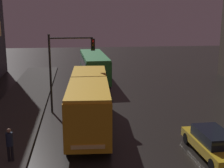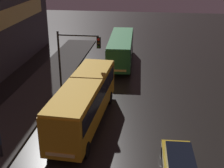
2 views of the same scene
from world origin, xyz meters
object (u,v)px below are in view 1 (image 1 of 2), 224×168
(traffic_light_main, at_px, (66,60))
(bus_near, at_px, (89,98))
(pedestrian_mid, at_px, (10,142))
(bus_far, at_px, (94,65))
(car_taxi, at_px, (213,143))

(traffic_light_main, bearing_deg, bus_near, -67.03)
(bus_near, xyz_separation_m, traffic_light_main, (-1.51, 3.57, 2.03))
(pedestrian_mid, bearing_deg, traffic_light_main, -124.56)
(bus_near, relative_size, traffic_light_main, 1.76)
(bus_far, xyz_separation_m, pedestrian_mid, (-5.38, -18.86, -0.72))
(car_taxi, bearing_deg, traffic_light_main, -49.12)
(bus_near, relative_size, car_taxi, 2.22)
(bus_near, bearing_deg, pedestrian_mid, 51.32)
(bus_far, relative_size, pedestrian_mid, 5.81)
(bus_near, distance_m, car_taxi, 8.22)
(bus_far, xyz_separation_m, traffic_light_main, (-2.68, -10.59, 2.19))
(pedestrian_mid, bearing_deg, bus_near, -148.35)
(car_taxi, relative_size, traffic_light_main, 0.79)
(car_taxi, bearing_deg, bus_near, -39.69)
(traffic_light_main, bearing_deg, car_taxi, -47.02)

